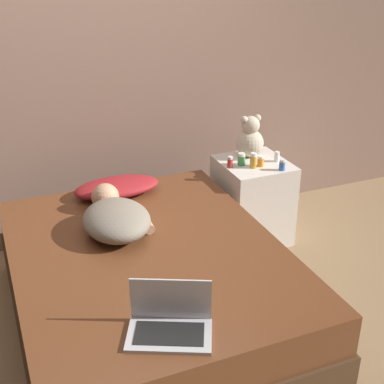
# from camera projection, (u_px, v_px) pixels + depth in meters

# --- Properties ---
(ground_plane) EXTENTS (12.00, 12.00, 0.00)m
(ground_plane) POSITION_uv_depth(u_px,v_px,m) (151.00, 324.00, 3.09)
(ground_plane) COLOR #937551
(wall_back) EXTENTS (8.00, 0.06, 2.60)m
(wall_back) POSITION_uv_depth(u_px,v_px,m) (87.00, 58.00, 3.53)
(wall_back) COLOR #846656
(wall_back) RESTS_ON ground_plane
(bed) EXTENTS (1.44, 1.84, 0.50)m
(bed) POSITION_uv_depth(u_px,v_px,m) (149.00, 289.00, 2.98)
(bed) COLOR #4C331E
(bed) RESTS_ON ground_plane
(nightstand) EXTENTS (0.46, 0.49, 0.60)m
(nightstand) POSITION_uv_depth(u_px,v_px,m) (252.00, 200.00, 3.87)
(nightstand) COLOR silver
(nightstand) RESTS_ON ground_plane
(pillow) EXTENTS (0.56, 0.29, 0.10)m
(pillow) POSITION_uv_depth(u_px,v_px,m) (117.00, 187.00, 3.47)
(pillow) COLOR maroon
(pillow) RESTS_ON bed
(person_lying) EXTENTS (0.40, 0.64, 0.17)m
(person_lying) POSITION_uv_depth(u_px,v_px,m) (116.00, 217.00, 3.04)
(person_lying) COLOR gray
(person_lying) RESTS_ON bed
(laptop) EXTENTS (0.41, 0.35, 0.23)m
(laptop) POSITION_uv_depth(u_px,v_px,m) (170.00, 321.00, 2.26)
(laptop) COLOR silver
(laptop) RESTS_ON bed
(teddy_bear) EXTENTS (0.20, 0.20, 0.30)m
(teddy_bear) POSITION_uv_depth(u_px,v_px,m) (250.00, 139.00, 3.78)
(teddy_bear) COLOR beige
(teddy_bear) RESTS_ON nightstand
(bottle_green) EXTENTS (0.05, 0.05, 0.09)m
(bottle_green) POSITION_uv_depth(u_px,v_px,m) (241.00, 159.00, 3.67)
(bottle_green) COLOR #3D8E4C
(bottle_green) RESTS_ON nightstand
(bottle_blue) EXTENTS (0.04, 0.04, 0.08)m
(bottle_blue) POSITION_uv_depth(u_px,v_px,m) (282.00, 165.00, 3.59)
(bottle_blue) COLOR #3866B2
(bottle_blue) RESTS_ON nightstand
(bottle_amber) EXTENTS (0.04, 0.04, 0.11)m
(bottle_amber) POSITION_uv_depth(u_px,v_px,m) (253.00, 161.00, 3.62)
(bottle_amber) COLOR gold
(bottle_amber) RESTS_ON nightstand
(bottle_white) EXTENTS (0.04, 0.04, 0.07)m
(bottle_white) POSITION_uv_depth(u_px,v_px,m) (277.00, 157.00, 3.73)
(bottle_white) COLOR white
(bottle_white) RESTS_ON nightstand
(bottle_red) EXTENTS (0.04, 0.04, 0.08)m
(bottle_red) POSITION_uv_depth(u_px,v_px,m) (230.00, 162.00, 3.63)
(bottle_red) COLOR #B72D2D
(bottle_red) RESTS_ON nightstand
(bottle_orange) EXTENTS (0.04, 0.04, 0.08)m
(bottle_orange) POSITION_uv_depth(u_px,v_px,m) (261.00, 161.00, 3.65)
(bottle_orange) COLOR orange
(bottle_orange) RESTS_ON nightstand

